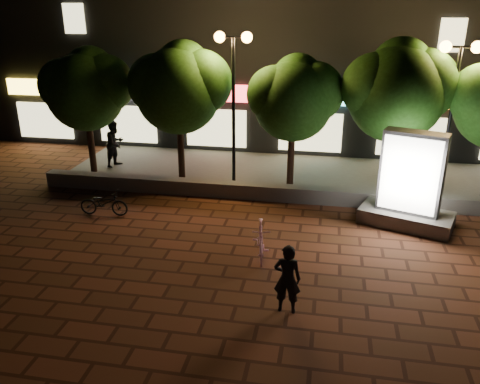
% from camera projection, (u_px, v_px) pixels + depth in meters
% --- Properties ---
extents(ground, '(80.00, 80.00, 0.00)m').
position_uv_depth(ground, '(252.00, 257.00, 12.58)').
color(ground, '#5E2E1D').
rests_on(ground, ground).
extents(retaining_wall, '(16.00, 0.45, 0.50)m').
position_uv_depth(retaining_wall, '(271.00, 192.00, 16.15)').
color(retaining_wall, slate).
rests_on(retaining_wall, ground).
extents(sidewalk, '(16.00, 5.00, 0.08)m').
position_uv_depth(sidewalk, '(279.00, 174.00, 18.52)').
color(sidewalk, slate).
rests_on(sidewalk, ground).
extents(building_block, '(28.00, 8.12, 11.30)m').
position_uv_depth(building_block, '(297.00, 28.00, 22.67)').
color(building_block, black).
rests_on(building_block, ground).
extents(tree_far_left, '(3.36, 2.80, 4.63)m').
position_uv_depth(tree_far_left, '(87.00, 87.00, 17.56)').
color(tree_far_left, '#321D13').
rests_on(tree_far_left, sidewalk).
extents(tree_left, '(3.60, 3.00, 4.89)m').
position_uv_depth(tree_left, '(180.00, 85.00, 16.91)').
color(tree_left, '#321D13').
rests_on(tree_left, sidewalk).
extents(tree_mid, '(3.24, 2.70, 4.50)m').
position_uv_depth(tree_mid, '(295.00, 95.00, 16.32)').
color(tree_mid, '#321D13').
rests_on(tree_mid, sidewalk).
extents(tree_right, '(3.72, 3.10, 5.07)m').
position_uv_depth(tree_right, '(398.00, 88.00, 15.64)').
color(tree_right, '#321D13').
rests_on(tree_right, sidewalk).
extents(street_lamp_left, '(1.26, 0.36, 5.18)m').
position_uv_depth(street_lamp_left, '(233.00, 70.00, 16.13)').
color(street_lamp_left, black).
rests_on(street_lamp_left, sidewalk).
extents(street_lamp_right, '(1.26, 0.36, 4.98)m').
position_uv_depth(street_lamp_right, '(456.00, 80.00, 15.00)').
color(street_lamp_right, black).
rests_on(street_lamp_right, sidewalk).
extents(ad_kiosk, '(2.88, 2.09, 2.81)m').
position_uv_depth(ad_kiosk, '(410.00, 188.00, 14.02)').
color(ad_kiosk, slate).
rests_on(ad_kiosk, ground).
extents(scooter_pink, '(0.69, 1.62, 0.94)m').
position_uv_depth(scooter_pink, '(261.00, 240.00, 12.42)').
color(scooter_pink, '#E498C2').
rests_on(scooter_pink, ground).
extents(rider, '(0.58, 0.39, 1.56)m').
position_uv_depth(rider, '(287.00, 279.00, 10.10)').
color(rider, black).
rests_on(rider, ground).
extents(scooter_parked, '(1.53, 0.62, 0.79)m').
position_uv_depth(scooter_parked, '(104.00, 203.00, 14.92)').
color(scooter_parked, black).
rests_on(scooter_parked, ground).
extents(pedestrian, '(0.90, 1.04, 1.81)m').
position_uv_depth(pedestrian, '(115.00, 144.00, 19.01)').
color(pedestrian, black).
rests_on(pedestrian, sidewalk).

